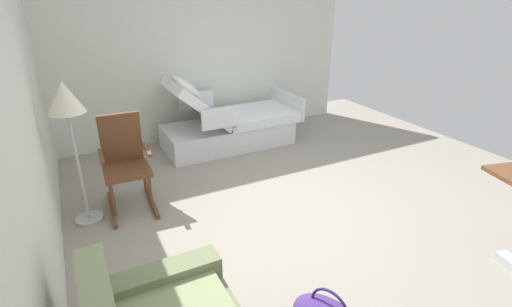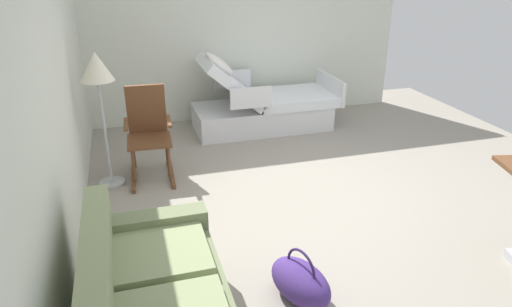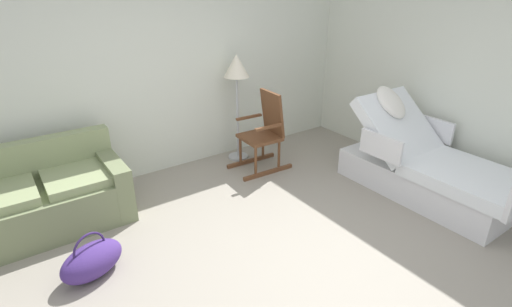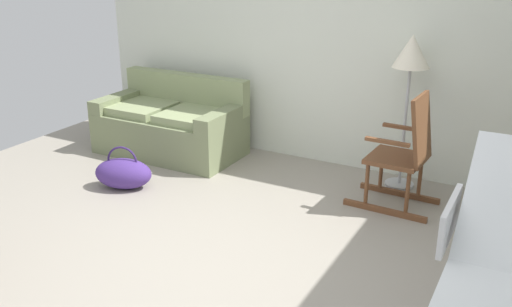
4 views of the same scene
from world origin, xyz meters
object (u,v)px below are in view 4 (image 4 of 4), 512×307
floor_lamp (411,62)px  duffel_bag (123,173)px  couch (171,126)px  rocking_chair (405,154)px

floor_lamp → duffel_bag: floor_lamp is taller
duffel_bag → couch: bearing=100.5°
floor_lamp → couch: bearing=-173.6°
floor_lamp → rocking_chair: bearing=-74.1°
couch → duffel_bag: couch is taller
rocking_chair → duffel_bag: rocking_chair is taller
couch → rocking_chair: bearing=-3.6°
couch → duffel_bag: (0.19, -1.05, -0.15)m
rocking_chair → floor_lamp: floor_lamp is taller
couch → duffel_bag: size_ratio=2.52×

